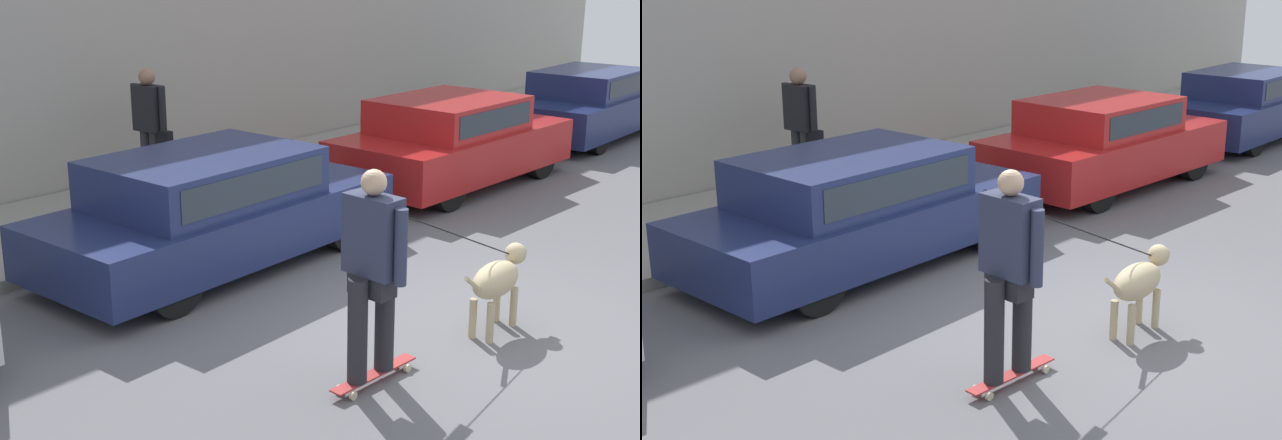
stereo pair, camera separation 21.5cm
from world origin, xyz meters
The scene contains 9 objects.
ground_plane centered at (0.00, 0.00, 0.00)m, with size 36.00×36.00×0.00m, color slate.
sidewalk_curb centered at (0.00, 5.20, 0.07)m, with size 30.00×2.58×0.14m.
parked_car_1 centered at (-0.35, 2.95, 0.63)m, with size 4.22×1.82×1.28m.
parked_car_2 centered at (4.34, 2.95, 0.64)m, with size 3.96×1.87×1.31m.
parked_car_3 centered at (8.95, 2.95, 0.61)m, with size 4.20×1.77×1.26m.
dog centered at (0.14, -0.30, 0.49)m, with size 1.12×0.36×0.75m.
skateboarder centered at (-1.44, -0.11, 1.01)m, with size 2.38×0.66×1.78m.
pedestrian_with_bag centered at (0.85, 5.54, 1.08)m, with size 0.26×0.70×1.70m.
fire_hydrant centered at (2.02, 3.66, 0.34)m, with size 0.18×0.18×0.64m.
Camera 1 is at (-6.58, -4.07, 3.36)m, focal length 50.00 mm.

